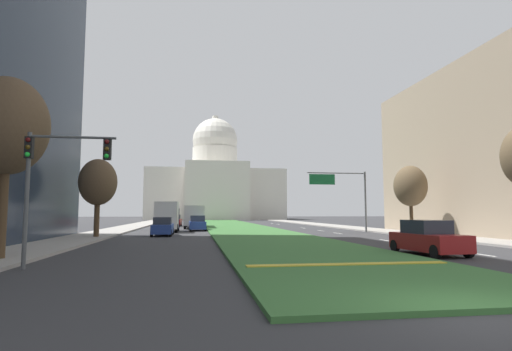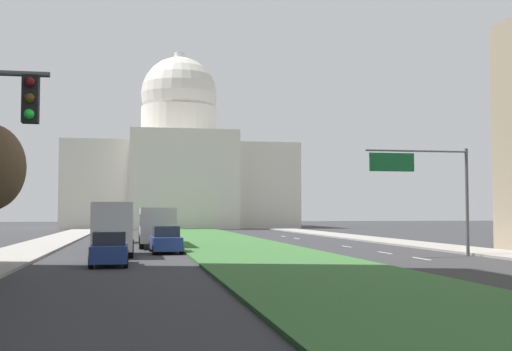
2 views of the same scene
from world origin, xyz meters
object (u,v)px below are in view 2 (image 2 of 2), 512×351
(sedan_midblock, at_px, (110,249))
(city_bus, at_px, (156,223))
(capitol_building, at_px, (179,170))
(sedan_distant, at_px, (166,240))
(box_truck_delivery, at_px, (113,228))
(sedan_far_horizon, at_px, (120,233))
(overhead_guide_sign, at_px, (429,178))

(sedan_midblock, xyz_separation_m, city_bus, (2.82, 18.10, 0.98))
(capitol_building, distance_m, sedan_distant, 73.87)
(box_truck_delivery, bearing_deg, city_bus, 75.52)
(sedan_distant, bearing_deg, sedan_far_horizon, 102.02)
(sedan_distant, relative_size, sedan_far_horizon, 1.08)
(capitol_building, relative_size, city_bus, 3.48)
(overhead_guide_sign, relative_size, sedan_distant, 1.39)
(box_truck_delivery, relative_size, city_bus, 0.58)
(sedan_distant, bearing_deg, box_truck_delivery, -142.40)
(capitol_building, xyz_separation_m, sedan_distant, (-5.52, -73.09, -9.16))
(sedan_midblock, relative_size, sedan_distant, 0.98)
(sedan_midblock, distance_m, sedan_distant, 9.95)
(sedan_midblock, distance_m, box_truck_delivery, 7.01)
(capitol_building, xyz_separation_m, box_truck_delivery, (-8.74, -75.57, -8.30))
(city_bus, bearing_deg, box_truck_delivery, -104.48)
(sedan_distant, xyz_separation_m, city_bus, (-0.34, 8.67, 0.95))
(capitol_building, xyz_separation_m, city_bus, (-5.86, -64.42, -8.21))
(capitol_building, height_order, overhead_guide_sign, capitol_building)
(sedan_far_horizon, height_order, box_truck_delivery, box_truck_delivery)
(overhead_guide_sign, xyz_separation_m, sedan_distant, (-15.39, 5.94, -3.87))
(sedan_midblock, distance_m, city_bus, 18.35)
(sedan_distant, bearing_deg, capitol_building, 85.68)
(overhead_guide_sign, relative_size, sedan_midblock, 1.42)
(capitol_building, bearing_deg, sedan_midblock, -96.00)
(capitol_building, bearing_deg, overhead_guide_sign, -82.88)
(sedan_far_horizon, bearing_deg, sedan_distant, -77.98)
(capitol_building, relative_size, sedan_midblock, 8.30)
(box_truck_delivery, distance_m, city_bus, 11.52)
(sedan_far_horizon, bearing_deg, box_truck_delivery, -89.92)
(city_bus, bearing_deg, capitol_building, 84.80)
(sedan_distant, distance_m, box_truck_delivery, 4.15)
(sedan_midblock, height_order, city_bus, city_bus)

